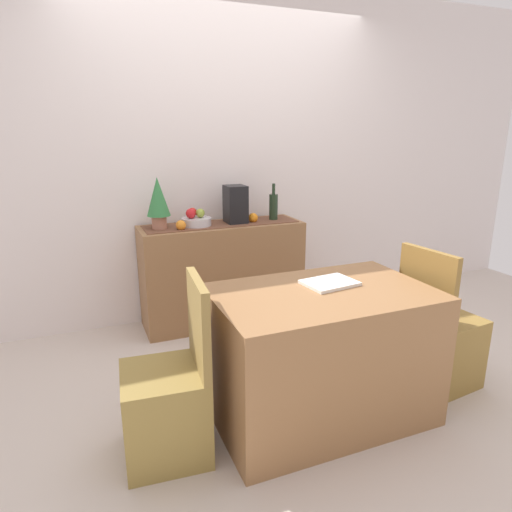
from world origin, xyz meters
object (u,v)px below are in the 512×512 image
Objects in this scene: sideboard_console at (223,273)px; dining_table at (321,354)px; open_book at (330,283)px; chair_by_corner at (438,344)px; coffee_maker at (235,205)px; wine_bottle at (273,206)px; fruit_bowl at (196,222)px; potted_plant at (158,200)px; chair_near_window at (168,405)px.

sideboard_console is 1.44m from dining_table.
chair_by_corner is (0.76, -0.08, -0.48)m from open_book.
coffee_maker reaches higher than sideboard_console.
wine_bottle is at bearing 0.00° from sideboard_console.
wine_bottle is 0.34m from coffee_maker.
open_book is 0.91m from chair_by_corner.
wine_bottle is 1.09× the size of open_book.
dining_table is 0.40m from open_book.
coffee_maker is 1.08× the size of open_book.
chair_by_corner reaches higher than open_book.
fruit_bowl is at bearing 180.00° from sideboard_console.
potted_plant is at bearing 180.00° from sideboard_console.
fruit_bowl is 0.76× the size of coffee_maker.
coffee_maker is 0.77× the size of potted_plant.
chair_near_window reaches higher than fruit_bowl.
sideboard_console reaches higher than open_book.
potted_plant reaches higher than open_book.
coffee_maker is 1.56m from dining_table.
chair_by_corner is (0.49, -1.44, -0.68)m from wine_bottle.
wine_bottle is at bearing 71.20° from open_book.
open_book is at bearing 174.00° from chair_by_corner.
wine_bottle reaches higher than open_book.
fruit_bowl is at bearing 98.46° from open_book.
coffee_maker is (0.32, 0.00, 0.11)m from fruit_bowl.
chair_near_window is (-0.87, -1.44, -0.72)m from coffee_maker.
potted_plant reaches higher than fruit_bowl.
wine_bottle is 1.59m from dining_table.
dining_table is 1.30× the size of chair_near_window.
potted_plant reaches higher than coffee_maker.
coffee_maker is 1.83m from chair_near_window.
fruit_bowl is 1.42m from open_book.
sideboard_console reaches higher than dining_table.
sideboard_console is 1.41m from open_book.
open_book is 0.31× the size of chair_by_corner.
chair_near_window is 1.00× the size of chair_by_corner.
open_book is (0.39, -1.36, -0.12)m from fruit_bowl.
wine_bottle reaches higher than chair_by_corner.
fruit_bowl is 0.67m from wine_bottle.
sideboard_console is 1.73m from chair_by_corner.
chair_by_corner reaches higher than dining_table.
wine_bottle is 2.00m from chair_near_window.
fruit_bowl is 0.34m from potted_plant.
potted_plant is at bearing 134.97° from chair_by_corner.
potted_plant is 2.18m from chair_by_corner.
coffee_maker is 0.26× the size of dining_table.
potted_plant is at bearing 109.00° from open_book.
sideboard_console is 3.33× the size of potted_plant.
chair_by_corner reaches higher than fruit_bowl.
fruit_bowl is 1.94m from chair_by_corner.
potted_plant reaches higher than dining_table.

